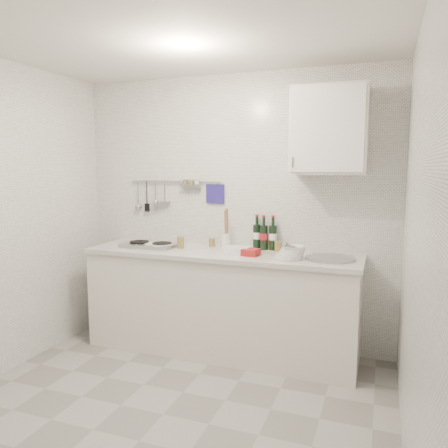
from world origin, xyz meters
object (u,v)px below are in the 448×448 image
Objects in this scene: wine_bottles at (264,232)px; utensil_crock at (226,239)px; plate_stack_hob at (158,245)px; plate_stack_sink at (291,253)px; wall_cabinet at (330,131)px.

utensil_crock is at bearing -170.50° from wine_bottles.
wine_bottles is at bearing 9.50° from utensil_crock.
wine_bottles is at bearing 13.21° from plate_stack_hob.
wine_bottles reaches higher than plate_stack_sink.
plate_stack_hob is (-1.52, -0.11, -1.01)m from wall_cabinet.
wall_cabinet is at bearing -3.49° from utensil_crock.
wall_cabinet is 1.83m from plate_stack_hob.
utensil_crock reaches higher than plate_stack_sink.
wall_cabinet is 1.03m from plate_stack_sink.
wall_cabinet reaches higher than wine_bottles.
plate_stack_sink is at bearing -46.71° from wine_bottles.
plate_stack_hob is at bearing 175.30° from plate_stack_sink.
plate_stack_sink reaches higher than plate_stack_hob.
wine_bottles is 0.84× the size of utensil_crock.
wine_bottles is (0.96, 0.23, 0.14)m from plate_stack_hob.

